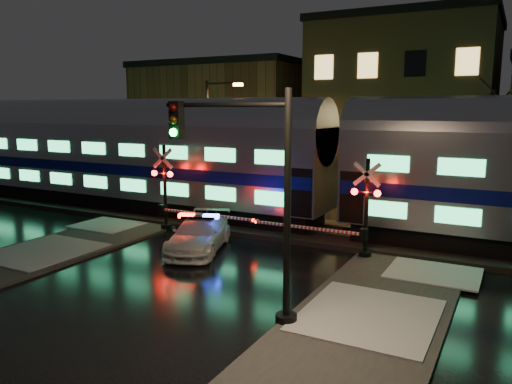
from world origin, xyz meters
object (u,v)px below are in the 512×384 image
Objects in this scene: police_car at (199,234)px; streetlight at (211,134)px; traffic_light at (253,201)px; crossing_signal_left at (170,197)px; crossing_signal_right at (356,218)px.

streetlight is (-4.96, 8.62, 3.50)m from police_car.
traffic_light is (5.07, -4.80, 2.62)m from police_car.
traffic_light reaches higher than police_car.
traffic_light is at bearing -62.35° from police_car.
traffic_light is 0.85× the size of streetlight.
streetlight is (-2.06, 6.70, 2.52)m from crossing_signal_left.
streetlight is at bearing 114.33° from traffic_light.
streetlight reaches higher than crossing_signal_left.
crossing_signal_right is at bearing -0.03° from crossing_signal_left.
crossing_signal_right is 6.98m from traffic_light.
crossing_signal_left reaches higher than police_car.
crossing_signal_left is at bearing 179.97° from crossing_signal_right.
traffic_light is 16.78m from streetlight.
crossing_signal_left is 0.78× the size of streetlight.
crossing_signal_right is 13.00m from streetlight.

